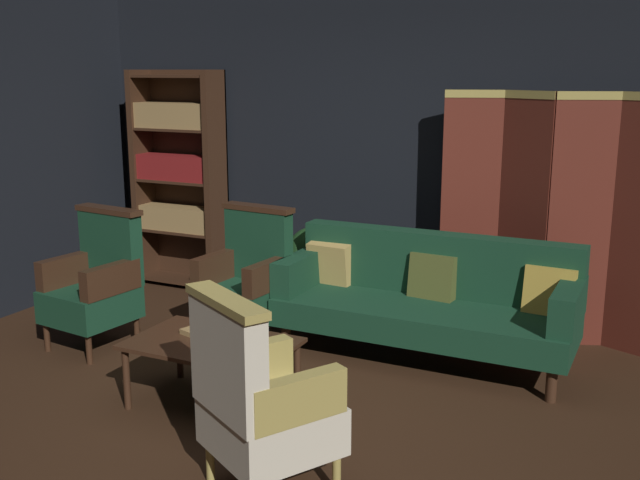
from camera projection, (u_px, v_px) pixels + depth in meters
ground_plane at (261, 422)px, 4.43m from camera, size 10.00×10.00×0.00m
back_wall at (405, 149)px, 6.27m from camera, size 7.20×0.10×2.80m
folding_screen at (551, 215)px, 5.59m from camera, size 1.71×0.26×1.90m
bookshelf at (179, 175)px, 7.03m from camera, size 0.90×0.32×2.05m
velvet_couch at (428, 296)px, 5.37m from camera, size 2.12×0.78×0.88m
coffee_table at (212, 349)px, 4.58m from camera, size 1.00×0.64×0.42m
armchair_gilt_accent at (259, 400)px, 3.60m from camera, size 0.79×0.79×1.04m
armchair_wing_left at (96, 283)px, 5.58m from camera, size 0.64×0.64×1.04m
armchair_wing_right at (247, 280)px, 5.66m from camera, size 0.63×0.63×1.04m
potted_plant at (313, 265)px, 6.26m from camera, size 0.48×0.48×0.77m
book_tan_leather at (202, 333)px, 4.67m from camera, size 0.29×0.23×0.03m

